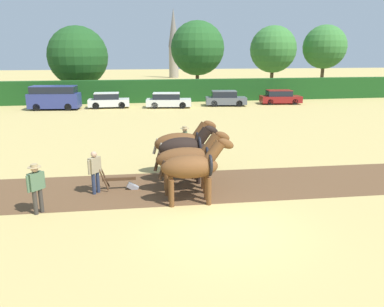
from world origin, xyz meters
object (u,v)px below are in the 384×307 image
at_px(draft_horse_lead_right, 189,158).
at_px(draft_horse_trail_left, 185,149).
at_px(farmer_at_plow, 95,169).
at_px(parked_van, 54,97).
at_px(tree_far_left, 78,56).
at_px(draft_horse_lead_left, 193,167).
at_px(farmer_beside_team, 185,141).
at_px(draft_horse_trail_right, 182,143).
at_px(parked_car_center, 225,99).
at_px(parked_car_center_right, 280,97).
at_px(church_spire, 174,42).
at_px(farmer_onlooker_left, 36,185).
at_px(parked_car_left, 108,101).
at_px(plow, 122,182).
at_px(tree_left, 197,48).
at_px(tree_center_left, 273,49).
at_px(tree_center, 325,47).
at_px(parked_car_center_left, 168,100).

bearing_deg(draft_horse_lead_right, draft_horse_trail_left, 90.78).
distance_m(farmer_at_plow, parked_van, 24.15).
distance_m(tree_far_left, draft_horse_lead_left, 34.94).
bearing_deg(draft_horse_trail_left, farmer_beside_team, 83.44).
distance_m(draft_horse_trail_right, parked_car_center, 22.77).
height_order(farmer_beside_team, parked_car_center_right, farmer_beside_team).
xyz_separation_m(tree_far_left, draft_horse_trail_left, (7.58, -31.67, -3.42)).
bearing_deg(church_spire, draft_horse_lead_right, -96.78).
relative_size(draft_horse_trail_right, parked_van, 0.59).
bearing_deg(farmer_onlooker_left, parked_car_left, 130.99).
xyz_separation_m(farmer_onlooker_left, parked_car_center, (13.02, 24.85, -0.27)).
distance_m(draft_horse_lead_right, parked_van, 25.59).
bearing_deg(parked_car_left, tree_far_left, 113.07).
bearing_deg(draft_horse_trail_right, plow, -146.21).
xyz_separation_m(tree_left, draft_horse_lead_right, (-6.66, -33.45, -4.47)).
distance_m(tree_center_left, tree_center, 6.94).
distance_m(tree_left, draft_horse_trail_right, 32.17).
bearing_deg(parked_car_center_right, draft_horse_trail_left, -114.45).
bearing_deg(parked_car_center_right, parked_car_center, -169.70).
bearing_deg(draft_horse_lead_right, tree_left, 80.90).
relative_size(tree_center, parked_car_center_left, 1.93).
xyz_separation_m(tree_center_left, parked_car_left, (-20.80, -9.97, -4.98)).
relative_size(tree_center_left, parked_car_center_left, 1.90).
relative_size(draft_horse_trail_right, parked_car_center_left, 0.63).
bearing_deg(draft_horse_trail_left, tree_center_left, 65.27).
relative_size(farmer_onlooker_left, parked_car_center_right, 0.39).
bearing_deg(tree_far_left, parked_car_left, -67.47).
bearing_deg(tree_center, parked_car_center, -147.85).
bearing_deg(draft_horse_lead_left, parked_car_center_left, 87.83).
relative_size(church_spire, draft_horse_trail_left, 5.59).
relative_size(draft_horse_lead_left, farmer_beside_team, 1.57).
height_order(tree_center_left, church_spire, church_spire).
distance_m(tree_far_left, tree_center_left, 24.40).
bearing_deg(parked_car_center, draft_horse_lead_right, -99.50).
bearing_deg(tree_center, tree_far_left, -178.27).
relative_size(tree_far_left, parked_car_center_left, 1.81).
bearing_deg(parked_car_center_right, tree_center_left, 80.19).
bearing_deg(draft_horse_lead_left, draft_horse_lead_right, 89.83).
distance_m(draft_horse_lead_left, parked_car_center_right, 28.81).
height_order(draft_horse_trail_left, plow, draft_horse_trail_left).
relative_size(farmer_at_plow, parked_van, 0.34).
height_order(plow, farmer_beside_team, farmer_beside_team).
relative_size(plow, parked_car_center_right, 0.35).
relative_size(draft_horse_lead_right, parked_car_center, 0.69).
height_order(draft_horse_trail_left, parked_van, draft_horse_trail_left).
height_order(tree_far_left, tree_center_left, tree_center_left).
bearing_deg(parked_car_center_right, draft_horse_trail_right, -115.66).
xyz_separation_m(draft_horse_trail_left, farmer_at_plow, (-3.56, -0.70, -0.48)).
xyz_separation_m(draft_horse_trail_right, parked_car_center_right, (13.75, 21.83, -0.69)).
distance_m(church_spire, parked_van, 49.92).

